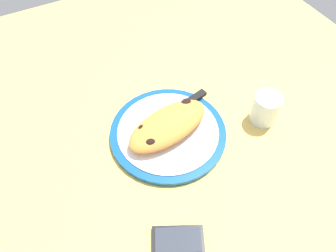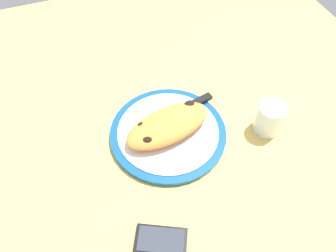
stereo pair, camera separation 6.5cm
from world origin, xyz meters
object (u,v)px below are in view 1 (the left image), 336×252
Objects in this scene: calzone at (169,125)px; fork at (189,146)px; plate at (168,133)px; knife at (182,107)px; smartphone at (178,240)px; water_glass at (265,110)px.

calzone is 1.44× the size of fork.
calzone is (0.35, 0.04, 3.25)cm from plate.
smartphone is (-18.23, -30.80, -1.73)cm from knife.
plate is at bearing -144.59° from knife.
calzone is at bearing -143.43° from knife.
plate is 1.27× the size of knife.
fork is 2.03× the size of water_glass.
knife is 35.84cm from smartphone.
knife is at bearing 36.57° from calzone.
knife reaches higher than smartphone.
knife is (6.77, 5.03, -1.83)cm from calzone.
fork is 1.37× the size of smartphone.
smartphone is at bearing -125.50° from fork.
plate is 2.41× the size of smartphone.
plate is 3.27cm from calzone.
plate is 1.76× the size of fork.
calzone is 2.93× the size of water_glass.
water_glass reaches higher than calzone.
fork is at bearing -70.90° from plate.
knife is (4.75, 11.90, 0.29)cm from fork.
knife is at bearing 59.38° from smartphone.
water_glass is (22.94, -0.29, 1.69)cm from fork.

